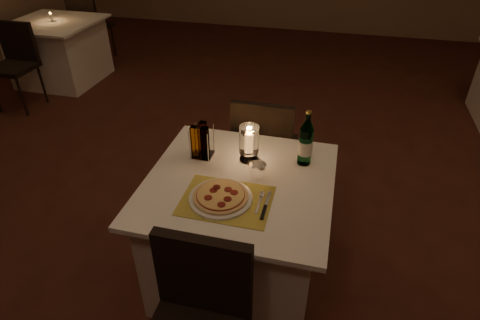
% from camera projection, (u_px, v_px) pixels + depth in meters
% --- Properties ---
extents(floor, '(8.00, 10.00, 0.02)m').
position_uv_depth(floor, '(249.00, 223.00, 2.96)').
color(floor, '#4B2018').
rests_on(floor, ground).
extents(main_table, '(1.00, 1.00, 0.74)m').
position_uv_depth(main_table, '(239.00, 230.00, 2.36)').
color(main_table, white).
rests_on(main_table, ground).
extents(chair_near, '(0.42, 0.42, 0.90)m').
position_uv_depth(chair_near, '(198.00, 316.00, 1.69)').
color(chair_near, black).
rests_on(chair_near, ground).
extents(chair_far, '(0.42, 0.42, 0.90)m').
position_uv_depth(chair_far, '(264.00, 143.00, 2.84)').
color(chair_far, black).
rests_on(chair_far, ground).
extents(placemat, '(0.45, 0.34, 0.00)m').
position_uv_depth(placemat, '(226.00, 200.00, 2.01)').
color(placemat, gold).
rests_on(placemat, main_table).
extents(plate, '(0.32, 0.32, 0.01)m').
position_uv_depth(plate, '(221.00, 198.00, 2.01)').
color(plate, white).
rests_on(plate, placemat).
extents(pizza, '(0.28, 0.28, 0.02)m').
position_uv_depth(pizza, '(221.00, 196.00, 2.00)').
color(pizza, '#D8B77F').
rests_on(pizza, plate).
extents(fork, '(0.02, 0.18, 0.00)m').
position_uv_depth(fork, '(260.00, 201.00, 2.00)').
color(fork, silver).
rests_on(fork, placemat).
extents(knife, '(0.02, 0.22, 0.01)m').
position_uv_depth(knife, '(265.00, 209.00, 1.95)').
color(knife, black).
rests_on(knife, placemat).
extents(tumbler, '(0.09, 0.09, 0.09)m').
position_uv_depth(tumbler, '(258.00, 172.00, 2.14)').
color(tumbler, white).
rests_on(tumbler, main_table).
extents(water_bottle, '(0.08, 0.08, 0.33)m').
position_uv_depth(water_bottle, '(306.00, 143.00, 2.22)').
color(water_bottle, '#509667').
rests_on(water_bottle, main_table).
extents(hurricane_candle, '(0.11, 0.11, 0.22)m').
position_uv_depth(hurricane_candle, '(249.00, 141.00, 2.25)').
color(hurricane_candle, white).
rests_on(hurricane_candle, main_table).
extents(cruet_caddy, '(0.12, 0.12, 0.21)m').
position_uv_depth(cruet_caddy, '(201.00, 142.00, 2.30)').
color(cruet_caddy, white).
rests_on(cruet_caddy, main_table).
extents(neighbor_table_left, '(1.00, 1.00, 0.74)m').
position_uv_depth(neighbor_table_left, '(60.00, 52.00, 4.97)').
color(neighbor_table_left, white).
rests_on(neighbor_table_left, ground).
extents(neighbor_chair_la, '(0.42, 0.42, 0.90)m').
position_uv_depth(neighbor_chair_la, '(15.00, 57.00, 4.30)').
color(neighbor_chair_la, black).
rests_on(neighbor_chair_la, ground).
extents(neighbor_chair_lb, '(0.42, 0.42, 0.90)m').
position_uv_depth(neighbor_chair_lb, '(88.00, 22.00, 5.44)').
color(neighbor_chair_lb, black).
rests_on(neighbor_chair_lb, ground).
extents(neighbor_candle_left, '(0.03, 0.03, 0.11)m').
position_uv_depth(neighbor_candle_left, '(51.00, 17.00, 4.74)').
color(neighbor_candle_left, white).
rests_on(neighbor_candle_left, neighbor_table_left).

